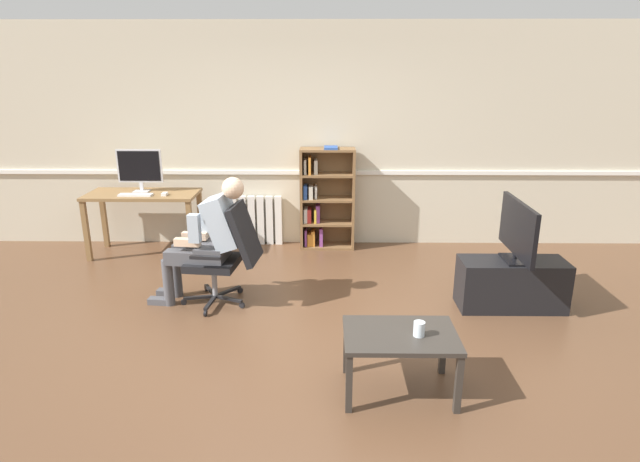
{
  "coord_description": "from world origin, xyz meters",
  "views": [
    {
      "loc": [
        0.21,
        -3.87,
        2.18
      ],
      "look_at": [
        0.15,
        0.85,
        0.7
      ],
      "focal_mm": 29.54,
      "sensor_mm": 36.0,
      "label": 1
    }
  ],
  "objects_px": {
    "computer_mouse": "(165,194)",
    "coffee_table": "(400,341)",
    "office_chair": "(227,251)",
    "tv_stand": "(511,284)",
    "computer_desk": "(143,202)",
    "drinking_glass": "(419,329)",
    "bookshelf": "(324,200)",
    "keyboard": "(135,195)",
    "person_seated": "(208,238)",
    "imac_monitor": "(140,167)",
    "radiator": "(252,220)",
    "tv_screen": "(518,230)"
  },
  "relations": [
    {
      "from": "computer_mouse",
      "to": "coffee_table",
      "type": "relative_size",
      "value": 0.13
    },
    {
      "from": "office_chair",
      "to": "tv_stand",
      "type": "bearing_deg",
      "value": 95.05
    },
    {
      "from": "computer_desk",
      "to": "drinking_glass",
      "type": "bearing_deg",
      "value": -45.6
    },
    {
      "from": "bookshelf",
      "to": "keyboard",
      "type": "bearing_deg",
      "value": -168.73
    },
    {
      "from": "computer_desk",
      "to": "computer_mouse",
      "type": "bearing_deg",
      "value": -21.69
    },
    {
      "from": "office_chair",
      "to": "drinking_glass",
      "type": "relative_size",
      "value": 9.74
    },
    {
      "from": "bookshelf",
      "to": "computer_desk",
      "type": "bearing_deg",
      "value": -172.21
    },
    {
      "from": "computer_desk",
      "to": "office_chair",
      "type": "relative_size",
      "value": 1.31
    },
    {
      "from": "person_seated",
      "to": "coffee_table",
      "type": "xyz_separation_m",
      "value": [
        1.61,
        -1.44,
        -0.26
      ]
    },
    {
      "from": "imac_monitor",
      "to": "person_seated",
      "type": "bearing_deg",
      "value": -53.07
    },
    {
      "from": "office_chair",
      "to": "person_seated",
      "type": "bearing_deg",
      "value": -90.0
    },
    {
      "from": "computer_mouse",
      "to": "drinking_glass",
      "type": "height_order",
      "value": "computer_mouse"
    },
    {
      "from": "bookshelf",
      "to": "coffee_table",
      "type": "distance_m",
      "value": 3.16
    },
    {
      "from": "keyboard",
      "to": "computer_desk",
      "type": "bearing_deg",
      "value": 77.56
    },
    {
      "from": "radiator",
      "to": "keyboard",
      "type": "bearing_deg",
      "value": -157.14
    },
    {
      "from": "person_seated",
      "to": "radiator",
      "type": "bearing_deg",
      "value": -178.89
    },
    {
      "from": "computer_mouse",
      "to": "tv_screen",
      "type": "height_order",
      "value": "tv_screen"
    },
    {
      "from": "keyboard",
      "to": "tv_stand",
      "type": "xyz_separation_m",
      "value": [
        3.94,
        -1.32,
        -0.53
      ]
    },
    {
      "from": "imac_monitor",
      "to": "radiator",
      "type": "relative_size",
      "value": 0.69
    },
    {
      "from": "person_seated",
      "to": "tv_screen",
      "type": "xyz_separation_m",
      "value": [
        2.84,
        -0.08,
        0.11
      ]
    },
    {
      "from": "tv_stand",
      "to": "coffee_table",
      "type": "distance_m",
      "value": 1.84
    },
    {
      "from": "radiator",
      "to": "tv_stand",
      "type": "height_order",
      "value": "radiator"
    },
    {
      "from": "computer_desk",
      "to": "coffee_table",
      "type": "relative_size",
      "value": 1.67
    },
    {
      "from": "bookshelf",
      "to": "office_chair",
      "type": "relative_size",
      "value": 1.29
    },
    {
      "from": "computer_mouse",
      "to": "radiator",
      "type": "distance_m",
      "value": 1.15
    },
    {
      "from": "radiator",
      "to": "coffee_table",
      "type": "relative_size",
      "value": 0.99
    },
    {
      "from": "person_seated",
      "to": "coffee_table",
      "type": "distance_m",
      "value": 2.18
    },
    {
      "from": "keyboard",
      "to": "coffee_table",
      "type": "relative_size",
      "value": 0.49
    },
    {
      "from": "radiator",
      "to": "office_chair",
      "type": "relative_size",
      "value": 0.77
    },
    {
      "from": "keyboard",
      "to": "person_seated",
      "type": "distance_m",
      "value": 1.66
    },
    {
      "from": "keyboard",
      "to": "computer_mouse",
      "type": "relative_size",
      "value": 3.81
    },
    {
      "from": "computer_desk",
      "to": "person_seated",
      "type": "relative_size",
      "value": 1.04
    },
    {
      "from": "office_chair",
      "to": "drinking_glass",
      "type": "bearing_deg",
      "value": 53.04
    },
    {
      "from": "computer_desk",
      "to": "tv_stand",
      "type": "bearing_deg",
      "value": -20.45
    },
    {
      "from": "tv_screen",
      "to": "imac_monitor",
      "type": "bearing_deg",
      "value": 69.2
    },
    {
      "from": "radiator",
      "to": "office_chair",
      "type": "xyz_separation_m",
      "value": [
        0.02,
        -1.79,
        0.21
      ]
    },
    {
      "from": "computer_desk",
      "to": "keyboard",
      "type": "height_order",
      "value": "keyboard"
    },
    {
      "from": "keyboard",
      "to": "bookshelf",
      "type": "bearing_deg",
      "value": 11.27
    },
    {
      "from": "computer_desk",
      "to": "imac_monitor",
      "type": "relative_size",
      "value": 2.44
    },
    {
      "from": "computer_desk",
      "to": "tv_screen",
      "type": "bearing_deg",
      "value": -20.44
    },
    {
      "from": "office_chair",
      "to": "bookshelf",
      "type": "bearing_deg",
      "value": 158.5
    },
    {
      "from": "computer_mouse",
      "to": "radiator",
      "type": "xyz_separation_m",
      "value": [
        0.92,
        0.51,
        -0.46
      ]
    },
    {
      "from": "tv_stand",
      "to": "radiator",
      "type": "bearing_deg",
      "value": 145.43
    },
    {
      "from": "bookshelf",
      "to": "tv_stand",
      "type": "height_order",
      "value": "bookshelf"
    },
    {
      "from": "tv_stand",
      "to": "coffee_table",
      "type": "xyz_separation_m",
      "value": [
        -1.23,
        -1.36,
        0.16
      ]
    },
    {
      "from": "office_chair",
      "to": "tv_stand",
      "type": "xyz_separation_m",
      "value": [
        2.66,
        -0.06,
        -0.29
      ]
    },
    {
      "from": "computer_desk",
      "to": "tv_screen",
      "type": "xyz_separation_m",
      "value": [
        3.91,
        -1.46,
        0.12
      ]
    },
    {
      "from": "person_seated",
      "to": "tv_stand",
      "type": "relative_size",
      "value": 1.27
    },
    {
      "from": "tv_screen",
      "to": "drinking_glass",
      "type": "height_order",
      "value": "tv_screen"
    },
    {
      "from": "office_chair",
      "to": "person_seated",
      "type": "relative_size",
      "value": 0.8
    }
  ]
}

